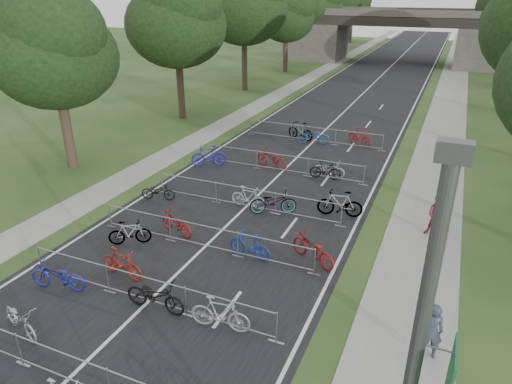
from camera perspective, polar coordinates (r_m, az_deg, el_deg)
road at (r=54.10m, az=14.72°, el=13.23°), size 11.00×140.00×0.01m
sidewalk_right at (r=53.48m, az=23.33°, el=11.96°), size 3.00×140.00×0.01m
sidewalk_left at (r=55.74m, az=6.90°, el=14.13°), size 2.00×140.00×0.01m
lane_markings at (r=54.11m, az=14.71°, el=13.23°), size 0.12×140.00×0.00m
overpass_bridge at (r=68.38m, az=17.31°, el=18.10°), size 31.00×8.00×7.05m
tree_left_0 at (r=27.15m, az=-23.96°, el=15.72°), size 6.72×6.72×10.25m
tree_left_1 at (r=36.36m, az=-9.87°, el=20.29°), size 7.56×7.56×11.53m
tree_left_2 at (r=46.86m, az=-1.43°, el=22.40°), size 8.40×8.40×12.81m
tree_left_3 at (r=58.04m, az=3.90°, el=21.08°), size 6.72×6.72×10.25m
tree_left_4 at (r=69.41m, az=7.55°, el=22.11°), size 7.56×7.56×11.53m
tree_right_5 at (r=78.78m, az=28.61°, el=18.82°), size 6.16×6.16×9.39m
tree_left_6 at (r=92.69m, az=12.06°, el=21.79°), size 6.72×6.72×10.25m
tree_right_6 at (r=90.72m, az=28.32°, el=19.86°), size 7.17×7.17×10.93m
barrier_row_1 at (r=13.68m, az=-23.07°, el=-19.43°), size 9.70×0.08×1.10m
barrier_row_2 at (r=15.65m, az=-13.69°, el=-11.79°), size 9.70×0.08×1.10m
barrier_row_3 at (r=18.27m, az=-6.68°, el=-5.56°), size 9.70×0.08×1.10m
barrier_row_4 at (r=21.42m, az=-1.41°, el=-0.72°), size 9.70×0.08×1.10m
barrier_row_5 at (r=25.69m, az=3.26°, el=3.59°), size 9.70×0.08×1.10m
barrier_row_6 at (r=31.11m, az=7.15°, el=7.14°), size 9.70×0.08×1.10m
bike_5 at (r=15.82m, az=-27.38°, el=-13.98°), size 1.97×1.14×0.98m
bike_8 at (r=17.26m, az=-23.55°, el=-9.63°), size 2.14×1.11×1.07m
bike_9 at (r=17.17m, az=-16.46°, el=-8.55°), size 1.92×0.75×1.12m
bike_10 at (r=15.29m, az=-12.48°, el=-12.54°), size 2.15×0.79×1.12m
bike_11 at (r=14.27m, az=-4.50°, el=-14.93°), size 1.97×0.76×1.15m
bike_12 at (r=19.17m, az=-15.50°, el=-4.95°), size 1.71×1.33×1.03m
bike_13 at (r=19.54m, az=-9.95°, el=-3.85°), size 2.00×1.21×0.99m
bike_14 at (r=17.59m, az=-0.81°, el=-6.67°), size 1.85×0.73×1.08m
bike_15 at (r=17.42m, az=7.12°, el=-7.10°), size 2.26×1.70×1.14m
bike_16 at (r=22.83m, az=-12.14°, el=0.07°), size 1.79×1.02×0.89m
bike_17 at (r=21.46m, az=-0.99°, el=-0.69°), size 1.81×0.61×1.07m
bike_18 at (r=20.94m, az=2.15°, el=-1.28°), size 2.27×1.64×1.13m
bike_19 at (r=20.99m, az=10.45°, el=-1.46°), size 2.13×0.94×1.24m
bike_20 at (r=26.78m, az=-5.92°, el=4.53°), size 2.04×1.57×1.23m
bike_21 at (r=26.34m, az=1.99°, el=4.17°), size 2.23×1.29×1.11m
bike_22 at (r=25.04m, az=8.63°, el=2.71°), size 1.74×0.66×1.02m
bike_23 at (r=25.44m, az=9.17°, el=2.88°), size 1.74×0.63×0.91m
bike_25 at (r=31.58m, az=5.58°, el=7.60°), size 2.12×1.20×1.23m
bike_26 at (r=30.78m, az=7.17°, el=6.98°), size 2.26×1.28×1.12m
bike_27 at (r=31.08m, az=12.82°, el=6.73°), size 1.88×1.37×1.12m
pedestrian_a at (r=14.04m, az=21.05°, el=-15.89°), size 0.71×0.53×1.77m
pedestrian_b at (r=20.32m, az=21.75°, el=-2.84°), size 0.95×0.78×1.84m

